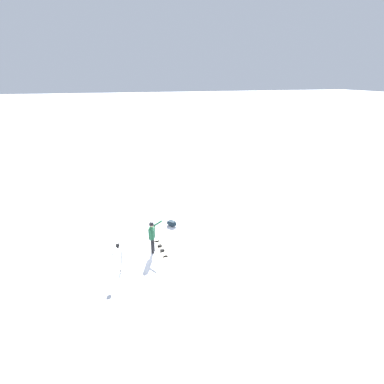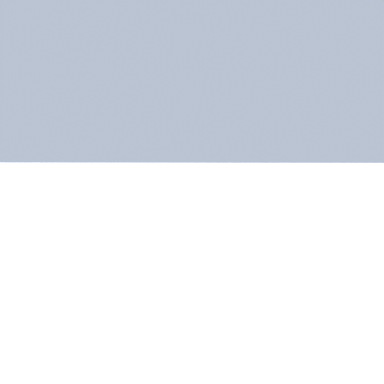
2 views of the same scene
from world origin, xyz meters
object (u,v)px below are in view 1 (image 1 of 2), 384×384
Objects in this scene: camera_tripod at (119,253)px; snowboarder at (152,234)px; gear_bag_large at (172,223)px; snowboard at (161,248)px.

snowboarder is at bearing -54.07° from camera_tripod.
gear_bag_large is 4.73m from camera_tripod.
snowboard is 2.66m from camera_tripod.
snowboard is 1.23× the size of camera_tripod.
snowboarder reaches higher than camera_tripod.
snowboarder is 1.14× the size of camera_tripod.
snowboarder is 0.93× the size of snowboard.
gear_bag_large is 0.49× the size of camera_tripod.
camera_tripod is at bearing 125.93° from snowboarder.
snowboard is at bearing -73.15° from snowboarder.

